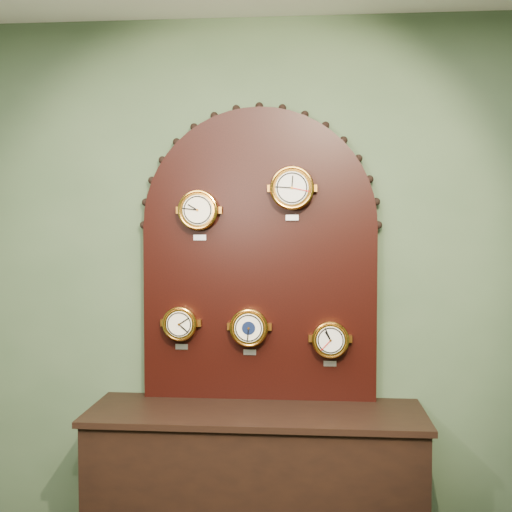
# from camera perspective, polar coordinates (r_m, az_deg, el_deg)

# --- Properties ---
(wall_back) EXTENTS (4.00, 0.00, 4.00)m
(wall_back) POSITION_cam_1_polar(r_m,az_deg,el_deg) (3.40, 0.35, -2.83)
(wall_back) COLOR #40553A
(wall_back) RESTS_ON ground
(shop_counter) EXTENTS (1.60, 0.50, 0.80)m
(shop_counter) POSITION_cam_1_polar(r_m,az_deg,el_deg) (3.39, -0.03, -20.38)
(shop_counter) COLOR black
(shop_counter) RESTS_ON ground_plane
(display_board) EXTENTS (1.26, 0.06, 1.53)m
(display_board) POSITION_cam_1_polar(r_m,az_deg,el_deg) (3.33, 0.28, 0.96)
(display_board) COLOR black
(display_board) RESTS_ON shop_counter
(roman_clock) EXTENTS (0.20, 0.08, 0.26)m
(roman_clock) POSITION_cam_1_polar(r_m,az_deg,el_deg) (3.31, -5.07, 4.03)
(roman_clock) COLOR orange
(roman_clock) RESTS_ON display_board
(arabic_clock) EXTENTS (0.22, 0.08, 0.27)m
(arabic_clock) POSITION_cam_1_polar(r_m,az_deg,el_deg) (3.26, 3.19, 5.97)
(arabic_clock) COLOR orange
(arabic_clock) RESTS_ON display_board
(hygrometer) EXTENTS (0.18, 0.08, 0.23)m
(hygrometer) POSITION_cam_1_polar(r_m,az_deg,el_deg) (3.36, -6.67, -5.91)
(hygrometer) COLOR orange
(hygrometer) RESTS_ON display_board
(barometer) EXTENTS (0.20, 0.08, 0.25)m
(barometer) POSITION_cam_1_polar(r_m,az_deg,el_deg) (3.31, -0.61, -6.28)
(barometer) COLOR orange
(barometer) RESTS_ON display_board
(tide_clock) EXTENTS (0.19, 0.08, 0.24)m
(tide_clock) POSITION_cam_1_polar(r_m,az_deg,el_deg) (3.31, 6.56, -7.29)
(tide_clock) COLOR orange
(tide_clock) RESTS_ON display_board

